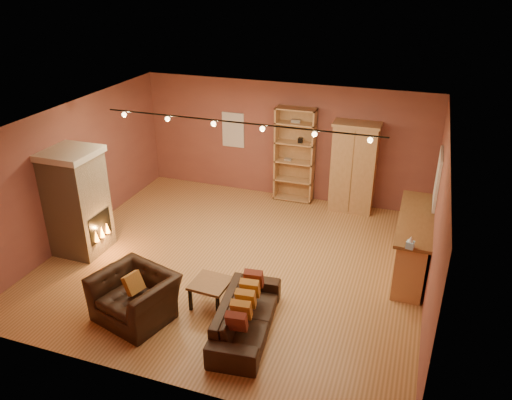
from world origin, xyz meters
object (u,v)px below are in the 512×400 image
at_px(fireplace, 77,202).
at_px(armchair, 134,290).
at_px(bookcase, 295,154).
at_px(armoire, 354,167).
at_px(coffee_table, 210,285).
at_px(bar_counter, 413,244).
at_px(loveseat, 246,310).

distance_m(fireplace, armchair, 2.67).
xyz_separation_m(bookcase, armoire, (1.41, -0.15, -0.10)).
bearing_deg(coffee_table, bar_counter, 35.59).
bearing_deg(loveseat, armchair, 91.51).
height_order(bookcase, loveseat, bookcase).
xyz_separation_m(bookcase, loveseat, (0.58, -4.99, -0.76)).
bearing_deg(fireplace, loveseat, -17.76).
distance_m(fireplace, coffee_table, 3.32).
bearing_deg(bar_counter, loveseat, -131.12).
xyz_separation_m(armoire, bar_counter, (1.48, -2.20, -0.49)).
xyz_separation_m(fireplace, bar_counter, (6.24, 1.38, -0.50)).
bearing_deg(bar_counter, fireplace, -167.51).
distance_m(loveseat, coffee_table, 0.90).
bearing_deg(armchair, fireplace, 160.52).
height_order(armoire, loveseat, armoire).
relative_size(loveseat, armchair, 1.47).
distance_m(bar_counter, armchair, 5.03).
bearing_deg(bar_counter, armoire, 123.87).
xyz_separation_m(bar_counter, coffee_table, (-3.09, -2.21, -0.17)).
relative_size(bookcase, coffee_table, 3.60).
bearing_deg(fireplace, bookcase, 48.05).
relative_size(bookcase, armoire, 1.09).
bearing_deg(armchair, loveseat, 23.92).
relative_size(bookcase, loveseat, 1.14).
xyz_separation_m(fireplace, armchair, (2.13, -1.51, -0.54)).
bearing_deg(bookcase, armchair, -103.13).
relative_size(fireplace, bookcase, 0.93).
bearing_deg(loveseat, fireplace, 65.77).
distance_m(loveseat, armchair, 1.83).
distance_m(fireplace, bookcase, 5.02).
bearing_deg(fireplace, coffee_table, -14.79).
bearing_deg(armchair, bookcase, 92.80).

